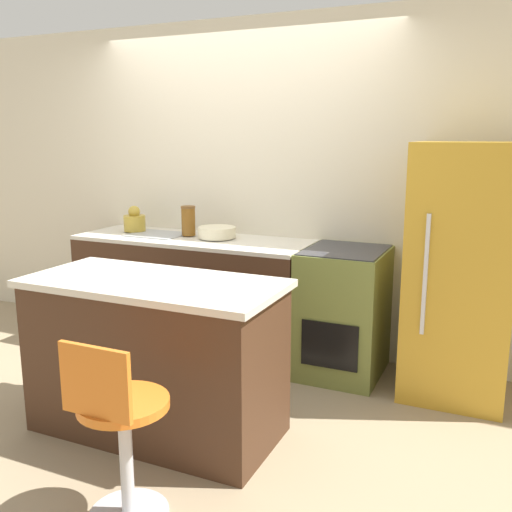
{
  "coord_description": "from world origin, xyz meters",
  "views": [
    {
      "loc": [
        2.0,
        -3.5,
        1.7
      ],
      "look_at": [
        0.55,
        -0.28,
        0.96
      ],
      "focal_mm": 40.0,
      "sensor_mm": 36.0,
      "label": 1
    }
  ],
  "objects_px": {
    "kettle": "(135,221)",
    "refrigerator": "(461,272)",
    "oven_range": "(343,312)",
    "mixing_bowl": "(217,232)",
    "stool_chair": "(121,434)"
  },
  "relations": [
    {
      "from": "kettle",
      "to": "refrigerator",
      "type": "bearing_deg",
      "value": -1.27
    },
    {
      "from": "oven_range",
      "to": "kettle",
      "type": "xyz_separation_m",
      "value": [
        -1.83,
        0.05,
        0.55
      ]
    },
    {
      "from": "refrigerator",
      "to": "kettle",
      "type": "bearing_deg",
      "value": 178.73
    },
    {
      "from": "oven_range",
      "to": "mixing_bowl",
      "type": "distance_m",
      "value": 1.17
    },
    {
      "from": "refrigerator",
      "to": "stool_chair",
      "type": "height_order",
      "value": "refrigerator"
    },
    {
      "from": "oven_range",
      "to": "stool_chair",
      "type": "relative_size",
      "value": 1.05
    },
    {
      "from": "refrigerator",
      "to": "stool_chair",
      "type": "bearing_deg",
      "value": -121.15
    },
    {
      "from": "refrigerator",
      "to": "mixing_bowl",
      "type": "relative_size",
      "value": 5.67
    },
    {
      "from": "refrigerator",
      "to": "mixing_bowl",
      "type": "height_order",
      "value": "refrigerator"
    },
    {
      "from": "mixing_bowl",
      "to": "stool_chair",
      "type": "bearing_deg",
      "value": -73.37
    },
    {
      "from": "stool_chair",
      "to": "kettle",
      "type": "relative_size",
      "value": 4.16
    },
    {
      "from": "stool_chair",
      "to": "kettle",
      "type": "bearing_deg",
      "value": 124.08
    },
    {
      "from": "oven_range",
      "to": "mixing_bowl",
      "type": "xyz_separation_m",
      "value": [
        -1.05,
        0.05,
        0.5
      ]
    },
    {
      "from": "stool_chair",
      "to": "mixing_bowl",
      "type": "xyz_separation_m",
      "value": [
        -0.62,
        2.06,
        0.54
      ]
    },
    {
      "from": "refrigerator",
      "to": "stool_chair",
      "type": "xyz_separation_m",
      "value": [
        -1.21,
        -2.0,
        -0.41
      ]
    }
  ]
}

